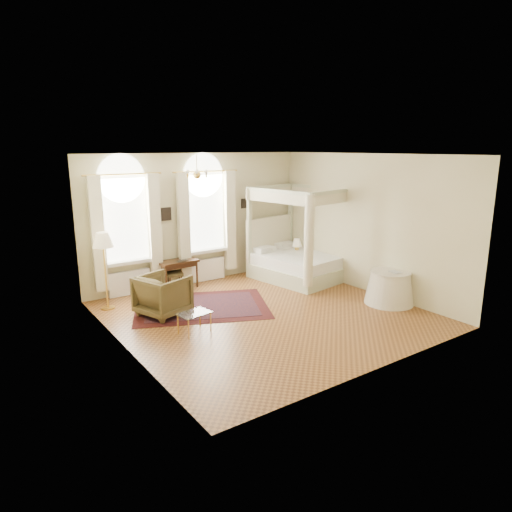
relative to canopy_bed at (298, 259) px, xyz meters
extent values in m
plane|color=brown|center=(-2.28, -1.64, -0.55)|extent=(6.00, 6.00, 0.00)
plane|color=beige|center=(-2.28, 1.36, 1.10)|extent=(6.00, 0.00, 6.00)
plane|color=beige|center=(-2.28, -4.64, 1.10)|extent=(6.00, 0.00, 6.00)
plane|color=beige|center=(-5.28, -1.64, 1.10)|extent=(0.00, 6.00, 6.00)
plane|color=beige|center=(0.72, -1.64, 1.10)|extent=(0.00, 6.00, 6.00)
plane|color=white|center=(-2.28, -1.64, 2.75)|extent=(6.00, 6.00, 0.00)
cube|color=white|center=(-4.18, 1.33, 1.25)|extent=(1.10, 0.04, 1.90)
cylinder|color=white|center=(-4.18, 1.33, 2.20)|extent=(1.10, 0.04, 1.10)
cube|color=white|center=(-4.18, 1.24, 0.26)|extent=(1.32, 0.24, 0.08)
cube|color=beige|center=(-4.85, 1.16, 1.00)|extent=(0.28, 0.14, 2.60)
cube|color=beige|center=(-3.51, 1.16, 1.00)|extent=(0.28, 0.14, 2.60)
cube|color=white|center=(-4.18, 1.26, -0.25)|extent=(1.00, 0.12, 0.58)
cube|color=white|center=(-2.08, 1.33, 1.25)|extent=(1.10, 0.04, 1.90)
cylinder|color=white|center=(-2.08, 1.33, 2.20)|extent=(1.10, 0.04, 1.10)
cube|color=white|center=(-2.08, 1.24, 0.26)|extent=(1.32, 0.24, 0.08)
cube|color=beige|center=(-2.75, 1.16, 1.00)|extent=(0.28, 0.14, 2.60)
cube|color=beige|center=(-1.41, 1.16, 1.00)|extent=(0.28, 0.14, 2.60)
cube|color=white|center=(-2.08, 1.26, -0.25)|extent=(1.00, 0.12, 0.58)
cylinder|color=gold|center=(-3.18, -0.44, 2.55)|extent=(0.02, 0.02, 0.40)
sphere|color=gold|center=(-3.18, -0.44, 2.33)|extent=(0.16, 0.16, 0.16)
sphere|color=beige|center=(-2.96, -0.44, 2.40)|extent=(0.07, 0.07, 0.07)
sphere|color=beige|center=(-3.07, -0.25, 2.40)|extent=(0.07, 0.07, 0.07)
sphere|color=beige|center=(-3.29, -0.25, 2.40)|extent=(0.07, 0.07, 0.07)
sphere|color=beige|center=(-3.40, -0.44, 2.40)|extent=(0.07, 0.07, 0.07)
sphere|color=beige|center=(-3.29, -0.63, 2.40)|extent=(0.07, 0.07, 0.07)
sphere|color=beige|center=(-3.07, -0.63, 2.40)|extent=(0.07, 0.07, 0.07)
cube|color=black|center=(-3.13, 1.33, 1.30)|extent=(0.26, 0.03, 0.32)
cube|color=black|center=(-0.83, 1.33, 1.40)|extent=(0.22, 0.03, 0.26)
cube|color=#BBC09C|center=(0.00, 0.01, -0.37)|extent=(2.08, 2.43, 0.37)
cube|color=white|center=(0.00, 0.01, -0.03)|extent=(1.96, 2.31, 0.29)
cube|color=beige|center=(-0.17, 1.05, 0.38)|extent=(1.76, 0.36, 1.25)
cube|color=#BBC09C|center=(-0.97, 0.90, 0.64)|extent=(0.11, 0.11, 2.39)
cube|color=#BBC09C|center=(0.65, 1.16, 0.64)|extent=(0.11, 0.11, 2.39)
cube|color=#BBC09C|center=(-0.65, -1.13, 0.64)|extent=(0.11, 0.11, 2.39)
cube|color=#BBC09C|center=(0.97, -0.87, 0.64)|extent=(0.11, 0.11, 2.39)
cube|color=#BBC09C|center=(-0.16, 1.03, 1.84)|extent=(1.76, 0.36, 0.08)
cube|color=#BBC09C|center=(0.16, -1.00, 1.84)|extent=(1.76, 0.36, 0.08)
cube|color=#BBC09C|center=(-0.81, -0.11, 1.84)|extent=(0.42, 2.17, 0.08)
cube|color=#BBC09C|center=(0.81, 0.14, 1.84)|extent=(0.42, 2.17, 0.08)
cube|color=beige|center=(-0.16, 1.03, 1.69)|extent=(1.81, 0.32, 0.29)
cube|color=beige|center=(0.16, -1.00, 1.69)|extent=(1.81, 0.32, 0.29)
cube|color=beige|center=(-0.81, -0.11, 1.69)|extent=(0.39, 2.22, 0.29)
cube|color=beige|center=(0.81, 0.14, 1.69)|extent=(0.39, 2.22, 0.29)
cylinder|color=beige|center=(-0.65, -1.13, 0.75)|extent=(0.23, 0.23, 2.18)
cylinder|color=beige|center=(0.97, -0.87, 0.75)|extent=(0.23, 0.23, 2.18)
cube|color=#351E0E|center=(0.42, 0.43, -0.26)|extent=(0.47, 0.44, 0.58)
cylinder|color=gold|center=(0.33, 0.48, 0.13)|extent=(0.11, 0.11, 0.19)
cone|color=beige|center=(0.33, 0.48, 0.32)|extent=(0.27, 0.27, 0.21)
cube|color=#351E0E|center=(-3.00, 1.06, 0.14)|extent=(0.98, 0.54, 0.06)
cube|color=#351E0E|center=(-3.00, 1.06, 0.05)|extent=(0.88, 0.44, 0.10)
cylinder|color=#351E0E|center=(-3.43, 1.23, -0.22)|extent=(0.05, 0.05, 0.67)
cylinder|color=#351E0E|center=(-2.58, 1.27, -0.22)|extent=(0.05, 0.05, 0.67)
cylinder|color=#351E0E|center=(-3.41, 0.85, -0.22)|extent=(0.05, 0.05, 0.67)
cylinder|color=#351E0E|center=(-2.57, 0.88, -0.22)|extent=(0.05, 0.05, 0.67)
imported|color=black|center=(-2.97, 0.94, 0.18)|extent=(0.37, 0.29, 0.03)
cube|color=#41381C|center=(-3.09, 1.06, -0.16)|extent=(0.46, 0.46, 0.07)
cylinder|color=#351E0E|center=(-3.26, 0.96, -0.37)|extent=(0.04, 0.04, 0.36)
cylinder|color=#351E0E|center=(-2.99, 0.88, -0.37)|extent=(0.04, 0.04, 0.36)
cylinder|color=#351E0E|center=(-3.19, 1.23, -0.37)|extent=(0.04, 0.04, 0.36)
cylinder|color=#351E0E|center=(-2.92, 1.15, -0.37)|extent=(0.04, 0.04, 0.36)
imported|color=#463A1E|center=(-4.05, -0.43, -0.12)|extent=(1.20, 1.18, 0.86)
cube|color=white|center=(-3.97, -1.69, -0.16)|extent=(0.66, 0.51, 0.02)
cylinder|color=gold|center=(-4.20, -1.89, -0.35)|extent=(0.02, 0.02, 0.40)
cylinder|color=gold|center=(-3.69, -1.81, -0.35)|extent=(0.02, 0.02, 0.40)
cylinder|color=gold|center=(-4.25, -1.56, -0.35)|extent=(0.02, 0.02, 0.40)
cylinder|color=gold|center=(-3.75, -1.48, -0.35)|extent=(0.02, 0.02, 0.40)
cylinder|color=gold|center=(-4.90, 0.61, -0.54)|extent=(0.30, 0.30, 0.03)
cylinder|color=gold|center=(-4.90, 0.61, 0.19)|extent=(0.04, 0.04, 1.48)
cone|color=beige|center=(-4.90, 0.61, 0.98)|extent=(0.44, 0.44, 0.32)
cube|color=#451012|center=(-3.17, -0.47, -0.55)|extent=(3.47, 3.06, 0.01)
cube|color=black|center=(-3.17, -0.47, -0.54)|extent=(2.87, 2.47, 0.01)
cone|color=beige|center=(0.42, -2.68, -0.20)|extent=(1.09, 1.09, 0.70)
cylinder|color=beige|center=(0.42, -2.68, 0.17)|extent=(0.89, 0.89, 0.04)
imported|color=black|center=(0.33, -2.78, 0.20)|extent=(0.21, 0.27, 0.02)
camera|label=1|loc=(-7.64, -8.99, 2.90)|focal=32.00mm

